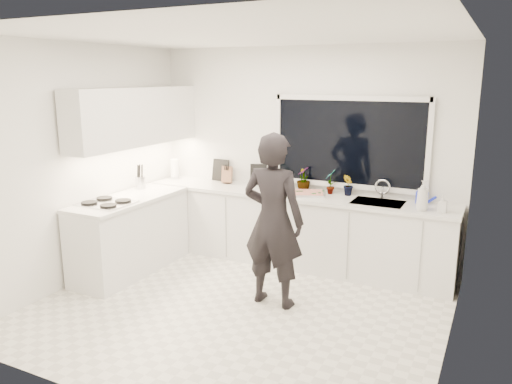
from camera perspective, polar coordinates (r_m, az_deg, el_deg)
The scene contains 25 objects.
floor at distance 5.27m, azimuth -2.06°, elevation -13.28°, with size 4.00×3.50×0.02m, color beige.
wall_back at distance 6.40m, azimuth 5.40°, elevation 4.22°, with size 4.00×0.02×2.70m, color white.
wall_left at distance 6.03m, azimuth -19.22°, elevation 3.01°, with size 0.02×3.50×2.70m, color white.
wall_right at distance 4.26m, azimuth 22.27°, elevation -1.18°, with size 0.02×3.50×2.70m, color white.
ceiling at distance 4.74m, azimuth -2.34°, elevation 17.69°, with size 4.00×3.50×0.02m, color white.
window at distance 6.15m, azimuth 10.56°, elevation 5.58°, with size 1.80×0.02×1.00m, color black.
base_cabinets_back at distance 6.32m, azimuth 4.20°, elevation -4.34°, with size 3.92×0.58×0.88m, color white.
base_cabinets_left at distance 6.26m, azimuth -14.12°, elevation -4.88°, with size 0.58×1.60×0.88m, color white.
countertop_back at distance 6.19m, azimuth 4.24°, elevation -0.30°, with size 3.94×0.62×0.04m, color silver.
countertop_left at distance 6.14m, azimuth -14.36°, elevation -0.79°, with size 0.62×1.60×0.04m, color silver.
upper_cabinets at distance 6.34m, azimuth -13.61°, elevation 8.38°, with size 0.34×2.10×0.70m, color white.
sink at distance 5.91m, azimuth 13.74°, elevation -1.60°, with size 0.58×0.42×0.14m, color silver.
faucet at distance 6.06m, azimuth 14.25°, elevation 0.29°, with size 0.03×0.03×0.22m, color silver.
stovetop at distance 5.90m, azimuth -16.73°, elevation -1.16°, with size 0.56×0.48×0.03m, color black.
person at distance 5.07m, azimuth 1.97°, elevation -3.29°, with size 0.66×0.43×1.80m, color black.
pizza_tray at distance 6.11m, azimuth 5.61°, elevation -0.18°, with size 0.47×0.35×0.03m, color silver.
pizza at distance 6.10m, azimuth 5.62°, elevation -0.02°, with size 0.43×0.31×0.01m, color #B42818.
watering_can at distance 5.96m, azimuth 18.43°, elevation -0.64°, with size 0.14×0.14×0.13m, color #1627D5.
paper_towel_roll at distance 7.14m, azimuth -9.28°, elevation 2.59°, with size 0.11×0.11×0.26m, color white.
knife_block at distance 6.74m, azimuth -3.33°, elevation 1.93°, with size 0.13×0.10×0.22m, color olive.
utensil_crock at distance 6.57m, azimuth -13.06°, elevation 1.06°, with size 0.13×0.13×0.16m, color silver.
picture_frame_large at distance 6.62m, azimuth 0.29°, elevation 2.03°, with size 0.22×0.02×0.28m, color black.
picture_frame_small at distance 6.89m, azimuth -4.08°, elevation 2.52°, with size 0.25×0.02×0.30m, color black.
herb_plants at distance 6.29m, azimuth 5.39°, elevation 1.43°, with size 1.09×0.29×0.31m.
soap_bottles at distance 5.63m, azimuth 18.95°, elevation -0.58°, with size 0.34×0.18×0.33m.
Camera 1 is at (2.27, -4.14, 2.33)m, focal length 35.00 mm.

